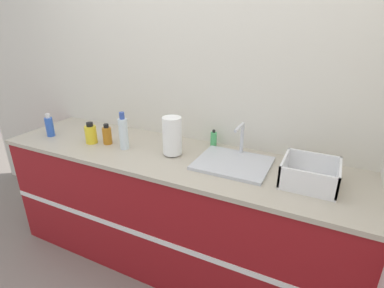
% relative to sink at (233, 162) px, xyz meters
% --- Properties ---
extents(ground_plane, '(12.00, 12.00, 0.00)m').
position_rel_sink_xyz_m(ground_plane, '(-0.43, -0.37, -0.92)').
color(ground_plane, slate).
extents(wall_back, '(4.93, 0.06, 2.60)m').
position_rel_sink_xyz_m(wall_back, '(-0.43, 0.32, 0.38)').
color(wall_back, beige).
rests_on(wall_back, ground_plane).
extents(counter_cabinet, '(2.55, 0.68, 0.90)m').
position_rel_sink_xyz_m(counter_cabinet, '(-0.43, -0.04, -0.47)').
color(counter_cabinet, maroon).
rests_on(counter_cabinet, ground_plane).
extents(sink, '(0.46, 0.38, 0.23)m').
position_rel_sink_xyz_m(sink, '(0.00, 0.00, 0.00)').
color(sink, silver).
rests_on(sink, counter_cabinet).
extents(paper_towel_roll, '(0.13, 0.13, 0.27)m').
position_rel_sink_xyz_m(paper_towel_roll, '(-0.42, -0.04, 0.12)').
color(paper_towel_roll, '#4C4C51').
rests_on(paper_towel_roll, counter_cabinet).
extents(dish_rack, '(0.30, 0.28, 0.14)m').
position_rel_sink_xyz_m(dish_rack, '(0.46, -0.05, 0.03)').
color(dish_rack, white).
rests_on(dish_rack, counter_cabinet).
extents(bottle_clear, '(0.06, 0.06, 0.27)m').
position_rel_sink_xyz_m(bottle_clear, '(-0.78, -0.10, 0.10)').
color(bottle_clear, silver).
rests_on(bottle_clear, counter_cabinet).
extents(bottle_yellow, '(0.09, 0.09, 0.16)m').
position_rel_sink_xyz_m(bottle_yellow, '(-1.07, -0.12, 0.05)').
color(bottle_yellow, yellow).
rests_on(bottle_yellow, counter_cabinet).
extents(bottle_amber, '(0.07, 0.07, 0.15)m').
position_rel_sink_xyz_m(bottle_amber, '(-0.95, -0.08, 0.05)').
color(bottle_amber, '#B26B19').
rests_on(bottle_amber, counter_cabinet).
extents(bottle_blue, '(0.06, 0.06, 0.18)m').
position_rel_sink_xyz_m(bottle_blue, '(-1.46, -0.15, 0.06)').
color(bottle_blue, '#2D56B7').
rests_on(bottle_blue, counter_cabinet).
extents(soap_dispenser, '(0.05, 0.05, 0.13)m').
position_rel_sink_xyz_m(soap_dispenser, '(-0.22, 0.22, 0.04)').
color(soap_dispenser, '#4CB266').
rests_on(soap_dispenser, counter_cabinet).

